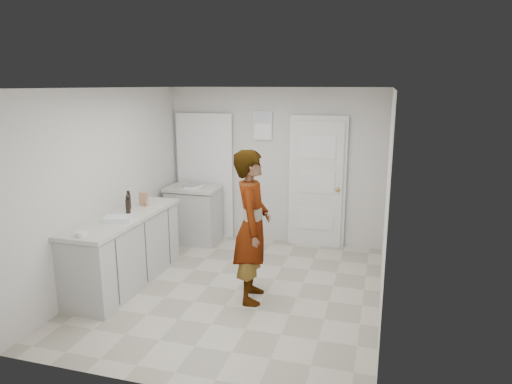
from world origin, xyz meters
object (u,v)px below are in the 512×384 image
(baking_dish, at_px, (118,219))
(egg_bowl, at_px, (81,234))
(cake_mix_box, at_px, (144,199))
(oil_cruet_b, at_px, (129,200))
(spice_jar, at_px, (148,204))
(oil_cruet_a, at_px, (128,205))
(person, at_px, (252,227))

(baking_dish, height_order, egg_bowl, baking_dish)
(cake_mix_box, distance_m, oil_cruet_b, 0.24)
(spice_jar, relative_size, oil_cruet_a, 0.32)
(cake_mix_box, height_order, egg_bowl, cake_mix_box)
(person, relative_size, spice_jar, 23.77)
(oil_cruet_b, bearing_deg, baking_dish, -72.05)
(baking_dish, relative_size, egg_bowl, 3.14)
(cake_mix_box, relative_size, baking_dish, 0.49)
(cake_mix_box, bearing_deg, baking_dish, -90.36)
(oil_cruet_b, distance_m, egg_bowl, 1.15)
(oil_cruet_a, distance_m, baking_dish, 0.37)
(person, distance_m, egg_bowl, 1.90)
(spice_jar, distance_m, baking_dish, 0.71)
(oil_cruet_a, height_order, baking_dish, oil_cruet_a)
(spice_jar, distance_m, egg_bowl, 1.32)
(oil_cruet_a, height_order, egg_bowl, oil_cruet_a)
(person, bearing_deg, cake_mix_box, 63.25)
(spice_jar, bearing_deg, baking_dish, -90.10)
(oil_cruet_b, bearing_deg, cake_mix_box, 65.64)
(person, xyz_separation_m, baking_dish, (-1.61, -0.27, 0.04))
(oil_cruet_a, xyz_separation_m, oil_cruet_b, (-0.10, 0.19, 0.01))
(person, distance_m, baking_dish, 1.64)
(cake_mix_box, relative_size, oil_cruet_b, 0.73)
(person, height_order, egg_bowl, person)
(cake_mix_box, relative_size, oil_cruet_a, 0.77)
(oil_cruet_b, bearing_deg, person, -8.46)
(person, bearing_deg, oil_cruet_b, 70.69)
(oil_cruet_a, xyz_separation_m, egg_bowl, (-0.00, -0.95, -0.09))
(cake_mix_box, xyz_separation_m, oil_cruet_b, (-0.10, -0.22, 0.03))
(cake_mix_box, xyz_separation_m, oil_cruet_a, (0.00, -0.40, 0.02))
(cake_mix_box, xyz_separation_m, baking_dish, (0.08, -0.75, -0.07))
(oil_cruet_a, bearing_deg, egg_bowl, -90.20)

